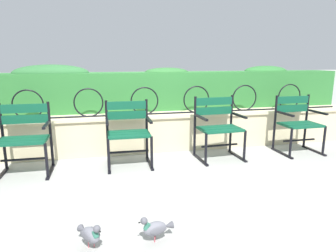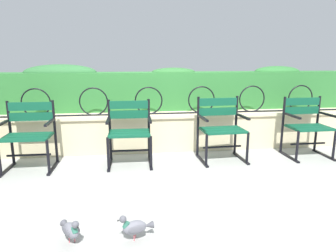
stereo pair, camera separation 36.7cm
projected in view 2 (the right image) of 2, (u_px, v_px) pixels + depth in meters
The scene contains 10 objects.
ground_plane at pixel (169, 168), 4.01m from camera, with size 60.00×60.00×0.00m, color #9E9E99.
stone_wall at pixel (162, 131), 4.75m from camera, with size 6.70×0.41×0.58m.
iron_arch_fence at pixel (150, 102), 4.55m from camera, with size 6.17×0.02×0.42m.
hedge_row at pixel (157, 89), 5.02m from camera, with size 6.57×0.51×0.74m.
park_chair_leftmost at pixel (29, 133), 3.92m from camera, with size 0.62×0.52×0.87m.
park_chair_centre_left at pixel (129, 130), 4.11m from camera, with size 0.59×0.53×0.86m.
park_chair_centre_right at pixel (221, 127), 4.28m from camera, with size 0.65×0.55×0.88m.
park_chair_rightmost at pixel (306, 125), 4.44m from camera, with size 0.61×0.53×0.86m.
pigeon_near_chairs at pixel (135, 227), 2.40m from camera, with size 0.29×0.14×0.22m.
pigeon_far_side at pixel (71, 229), 2.36m from camera, with size 0.20×0.26×0.22m.
Camera 2 is at (-0.49, -3.76, 1.42)m, focal length 32.41 mm.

